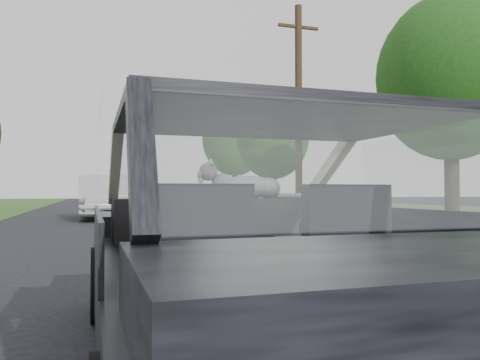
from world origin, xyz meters
TOP-DOWN VIEW (x-y plane):
  - subject_car at (0.00, 0.00)m, footprint 1.80×4.00m
  - dashboard at (0.00, 0.62)m, footprint 1.58×0.45m
  - driver_seat at (-0.40, -0.29)m, footprint 0.50×0.72m
  - passenger_seat at (0.40, -0.29)m, footprint 0.50×0.72m
  - steering_wheel at (-0.40, 0.33)m, footprint 0.36×0.36m
  - cat at (0.16, 0.59)m, footprint 0.66×0.25m
  - guardrail at (4.30, 10.00)m, footprint 0.05×90.00m
  - other_car at (-0.50, 16.06)m, footprint 2.16×5.18m
  - highway_sign at (5.96, 27.77)m, footprint 0.28×0.87m
  - utility_pole at (5.97, 12.27)m, footprint 0.28×0.28m
  - tree_1 at (11.59, 11.23)m, footprint 6.69×6.69m
  - tree_2 at (9.17, 22.83)m, footprint 5.34×5.34m
  - tree_3 at (11.74, 38.90)m, footprint 7.54×7.54m

SIDE VIEW (x-z plane):
  - guardrail at x=4.30m, z-range 0.42..0.74m
  - subject_car at x=0.00m, z-range 0.00..1.45m
  - other_car at x=-0.50m, z-range 0.00..1.69m
  - dashboard at x=0.00m, z-range 0.70..1.00m
  - driver_seat at x=-0.40m, z-range 0.67..1.09m
  - passenger_seat at x=0.40m, z-range 0.67..1.09m
  - steering_wheel at x=-0.40m, z-range 0.90..0.94m
  - highway_sign at x=5.96m, z-range 0.00..2.18m
  - cat at x=0.16m, z-range 0.95..1.24m
  - tree_2 at x=9.17m, z-range 0.00..6.47m
  - utility_pole at x=5.97m, z-range 0.00..7.60m
  - tree_1 at x=11.59m, z-range 0.00..8.06m
  - tree_3 at x=11.74m, z-range 0.00..9.16m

